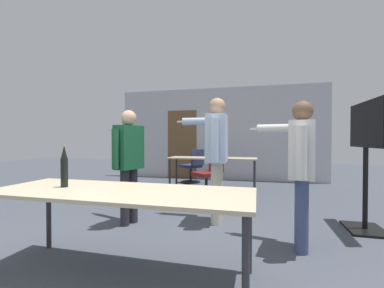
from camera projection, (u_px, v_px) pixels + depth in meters
back_wall at (217, 134)px, 7.57m from camera, size 6.05×0.12×2.69m
conference_table_near at (120, 197)px, 2.18m from camera, size 2.24×0.80×0.74m
conference_table_far at (212, 160)px, 6.11m from camera, size 2.09×0.65×0.74m
tv_screen at (366, 151)px, 3.28m from camera, size 0.44×1.02×1.66m
person_near_casual at (127, 148)px, 5.23m from camera, size 0.74×0.62×1.65m
person_left_plaid at (128, 155)px, 3.55m from camera, size 0.68×0.70×1.58m
person_right_polo at (301, 161)px, 2.72m from camera, size 0.71×0.74×1.58m
person_center_tall at (216, 148)px, 3.64m from camera, size 0.82×0.71×1.76m
office_chair_mid_tucked at (209, 175)px, 5.33m from camera, size 0.68×0.69×0.92m
office_chair_far_left at (193, 167)px, 6.93m from camera, size 0.67×0.65×0.91m
beer_bottle at (64, 167)px, 2.32m from camera, size 0.06×0.06×0.39m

